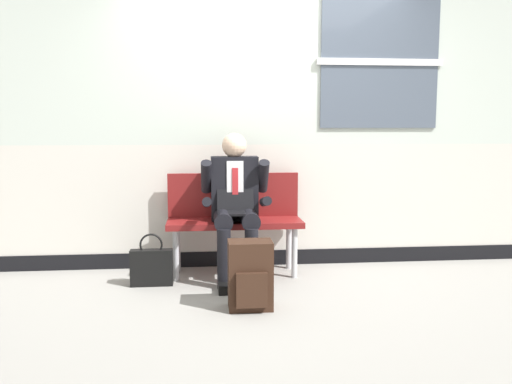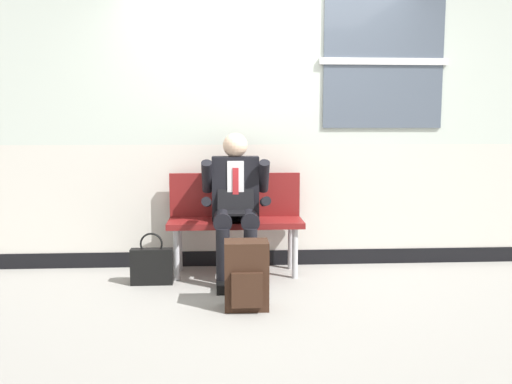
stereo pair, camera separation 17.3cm
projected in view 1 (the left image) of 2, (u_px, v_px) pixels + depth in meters
ground_plane at (279, 288)px, 4.29m from camera, size 18.00×18.00×0.00m
station_wall at (270, 109)px, 4.88m from camera, size 6.17×0.17×2.89m
bench_with_person at (234, 214)px, 4.68m from camera, size 1.16×0.42×0.87m
person_seated at (235, 202)px, 4.47m from camera, size 0.57×0.70×1.23m
backpack at (250, 276)px, 3.77m from camera, size 0.31×0.26×0.49m
handbag at (152, 266)px, 4.33m from camera, size 0.34×0.09×0.43m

